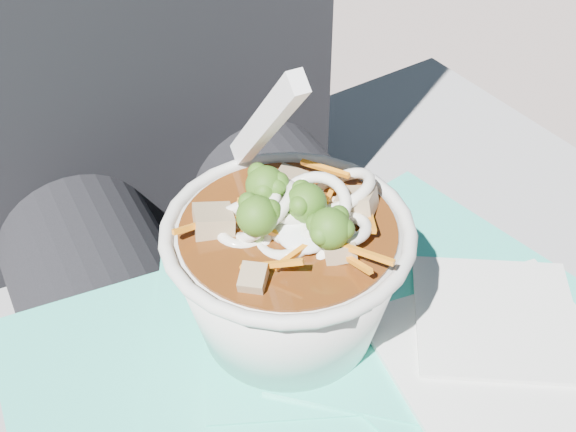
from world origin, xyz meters
name	(u,v)px	position (x,y,z in m)	size (l,w,h in m)	color
lap	(277,384)	(0.00, 0.00, 0.51)	(0.32, 0.48, 0.14)	black
person_body	(227,281)	(0.00, 0.09, 0.54)	(0.34, 0.94, 0.98)	black
plastic_bag	(310,335)	(0.01, -0.03, 0.59)	(0.41, 0.26, 0.02)	#30C9AD
napkins	(501,348)	(0.11, -0.10, 0.60)	(0.17, 0.18, 0.01)	silver
udon_bowl	(288,264)	(0.00, -0.02, 0.66)	(0.18, 0.18, 0.20)	silver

